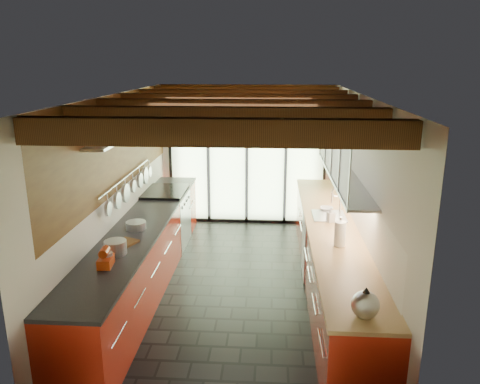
{
  "coord_description": "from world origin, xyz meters",
  "views": [
    {
      "loc": [
        0.45,
        -5.85,
        3.02
      ],
      "look_at": [
        0.03,
        0.4,
        1.25
      ],
      "focal_mm": 35.0,
      "sensor_mm": 36.0,
      "label": 1
    }
  ],
  "objects_px": {
    "stand_mixer": "(106,258)",
    "kettle": "(365,303)",
    "paper_towel": "(340,234)",
    "soap_bottle": "(331,215)",
    "bowl": "(327,209)"
  },
  "relations": [
    {
      "from": "kettle",
      "to": "soap_bottle",
      "type": "bearing_deg",
      "value": 90.0
    },
    {
      "from": "stand_mixer",
      "to": "paper_towel",
      "type": "bearing_deg",
      "value": 15.89
    },
    {
      "from": "stand_mixer",
      "to": "paper_towel",
      "type": "relative_size",
      "value": 0.7
    },
    {
      "from": "kettle",
      "to": "paper_towel",
      "type": "relative_size",
      "value": 0.92
    },
    {
      "from": "stand_mixer",
      "to": "kettle",
      "type": "bearing_deg",
      "value": -18.34
    },
    {
      "from": "stand_mixer",
      "to": "bowl",
      "type": "height_order",
      "value": "stand_mixer"
    },
    {
      "from": "paper_towel",
      "to": "bowl",
      "type": "xyz_separation_m",
      "value": [
        0.0,
        1.36,
        -0.13
      ]
    },
    {
      "from": "paper_towel",
      "to": "soap_bottle",
      "type": "xyz_separation_m",
      "value": [
        0.0,
        0.85,
        -0.05
      ]
    },
    {
      "from": "stand_mixer",
      "to": "kettle",
      "type": "height_order",
      "value": "kettle"
    },
    {
      "from": "soap_bottle",
      "to": "bowl",
      "type": "relative_size",
      "value": 1.07
    },
    {
      "from": "paper_towel",
      "to": "soap_bottle",
      "type": "distance_m",
      "value": 0.85
    },
    {
      "from": "kettle",
      "to": "bowl",
      "type": "bearing_deg",
      "value": 90.0
    },
    {
      "from": "stand_mixer",
      "to": "kettle",
      "type": "distance_m",
      "value": 2.68
    },
    {
      "from": "soap_bottle",
      "to": "bowl",
      "type": "distance_m",
      "value": 0.51
    },
    {
      "from": "stand_mixer",
      "to": "soap_bottle",
      "type": "distance_m",
      "value": 2.99
    }
  ]
}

